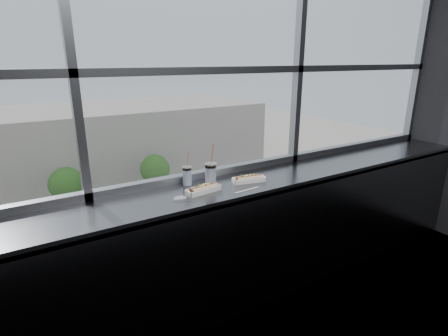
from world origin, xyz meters
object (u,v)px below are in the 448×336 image
pedestrian_b (60,211)px  car_near_c (58,287)px  hotdog_tray_right (249,179)px  car_far_c (193,196)px  soda_cup_left (187,175)px  tree_right (155,169)px  loose_straw (247,190)px  soda_cup_right (211,173)px  tree_center (66,184)px  car_far_b (78,223)px  pedestrian_c (109,194)px  car_near_e (264,226)px  pedestrian_d (147,185)px  car_near_d (207,245)px  hotdog_tray_left (203,189)px  wrapper (180,198)px

pedestrian_b → car_near_c: bearing=82.4°
hotdog_tray_right → car_far_c: bearing=78.7°
soda_cup_left → tree_right: 31.14m
hotdog_tray_right → loose_straw: 0.21m
soda_cup_right → tree_center: (1.78, 28.22, -9.17)m
car_far_c → car_far_b: car_far_c is taller
car_far_b → soda_cup_right: bearing=-179.2°
car_far_b → pedestrian_c: size_ratio=2.58×
soda_cup_left → car_near_e: (13.76, 16.09, -11.04)m
pedestrian_b → pedestrian_d: 8.45m
loose_straw → car_near_e: 23.91m
car_far_c → tree_center: tree_center is taller
car_near_d → tree_center: 13.99m
soda_cup_left → pedestrian_b: bearing=87.7°
car_far_b → pedestrian_b: (-0.90, 3.28, -0.02)m
hotdog_tray_left → car_near_c: bearing=84.5°
tree_right → hotdog_tray_left: bearing=-109.1°
wrapper → car_far_b: bearing=84.9°
car_near_d → pedestrian_c: bearing=7.6°
loose_straw → hotdog_tray_left: bearing=151.1°
hotdog_tray_right → soda_cup_right: (-0.32, 0.09, 0.08)m
car_far_c → car_far_b: size_ratio=1.20×
hotdog_tray_left → hotdog_tray_right: bearing=-5.4°
hotdog_tray_right → car_near_c: 19.65m
car_near_e → wrapper: bearing=145.1°
car_far_b → loose_straw: bearing=-178.7°
hotdog_tray_left → car_near_d: hotdog_tray_left is taller
car_near_c → pedestrian_b: car_near_c is taller
tree_center → pedestrian_b: bearing=-139.5°
wrapper → pedestrian_c: wrapper is taller
loose_straw → soda_cup_right: bearing=122.5°
soda_cup_left → tree_right: (9.81, 28.09, -9.17)m
soda_cup_right → car_near_e: soda_cup_right is taller
soda_cup_left → loose_straw: bearing=-48.2°
hotdog_tray_right → car_near_e: size_ratio=0.04×
car_far_c → pedestrian_d: (-2.48, 5.17, -0.06)m
wrapper → car_far_b: 26.85m
soda_cup_right → car_near_e: (13.61, 16.22, -11.06)m
pedestrian_c → soda_cup_left: bearing=79.3°
hotdog_tray_left → car_near_d: 21.63m
car_near_e → tree_center: (-11.83, 12.00, 1.89)m
car_far_b → tree_center: size_ratio=1.30×
hotdog_tray_left → car_near_d: (8.81, 16.32, -11.12)m
pedestrian_b → tree_center: size_ratio=0.43×
hotdog_tray_right → car_far_c: (11.32, 24.31, -10.91)m
loose_straw → pedestrian_d: (8.98, 29.64, -10.94)m
car_far_c → tree_center: (-9.86, 4.00, 1.81)m
tree_right → pedestrian_d: bearing=112.8°
car_far_c → car_near_d: bearing=156.8°
soda_cup_right → pedestrian_d: size_ratio=0.16×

